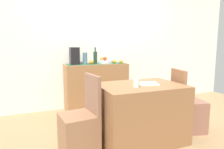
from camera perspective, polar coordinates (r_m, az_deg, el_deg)
The scene contains 19 objects.
ground_plane at distance 3.26m, azimuth 3.72°, elevation -14.15°, with size 6.40×6.40×0.02m, color #977751.
room_wall_rear at distance 4.11m, azimuth -3.35°, elevation 9.91°, with size 6.40×0.06×2.70m, color silver.
sideboard_console at distance 3.89m, azimuth -4.44°, elevation -3.48°, with size 1.19×0.42×0.88m, color #95663E.
table_runner at distance 3.82m, azimuth -4.51°, elevation 3.08°, with size 1.12×0.32×0.01m, color #255338.
fruit_bowl at distance 3.88m, azimuth -1.83°, elevation 3.65°, with size 0.28×0.28×0.06m, color silver.
apple_rear at distance 3.83m, azimuth -2.09°, elevation 4.55°, with size 0.07×0.07×0.07m, color #A9302D.
apple_left at distance 3.95m, azimuth -1.79°, elevation 4.63°, with size 0.07×0.07×0.07m, color gold.
apple_front at distance 3.92m, azimuth -3.01°, elevation 4.61°, with size 0.07×0.07×0.07m, color olive.
wine_bottle at distance 3.81m, azimuth -4.79°, elevation 4.87°, with size 0.07×0.07×0.31m.
coffee_maker at distance 3.71m, azimuth -10.66°, elevation 5.20°, with size 0.16×0.18×0.32m, color black.
ceramic_vase at distance 3.75m, azimuth -7.71°, elevation 4.55°, with size 0.08×0.08×0.22m, color slate.
orange_loose_far at distance 3.92m, azimuth 0.68°, elevation 3.70°, with size 0.07×0.07×0.07m, color orange.
orange_loose_end at distance 3.74m, azimuth -5.90°, elevation 3.52°, with size 0.08×0.08×0.08m, color orange.
orange_loose_mid at distance 3.89m, azimuth 2.55°, elevation 3.70°, with size 0.08×0.08×0.08m, color orange.
dining_table at distance 2.66m, azimuth 7.98°, elevation -10.72°, with size 1.06×0.76×0.74m, color #8D5D3A.
open_book at distance 2.59m, azimuth 9.77°, elevation -2.60°, with size 0.28×0.21×0.02m, color white.
coffee_cup at distance 2.39m, azimuth 6.98°, elevation -2.39°, with size 0.07×0.07×0.10m, color silver.
chair_near_window at distance 2.43m, azimuth -9.14°, elevation -15.29°, with size 0.44×0.44×0.90m.
chair_by_corner at distance 3.15m, azimuth 20.71°, elevation -10.14°, with size 0.48×0.48×0.90m.
Camera 1 is at (-1.31, -2.71, 1.23)m, focal length 32.03 mm.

